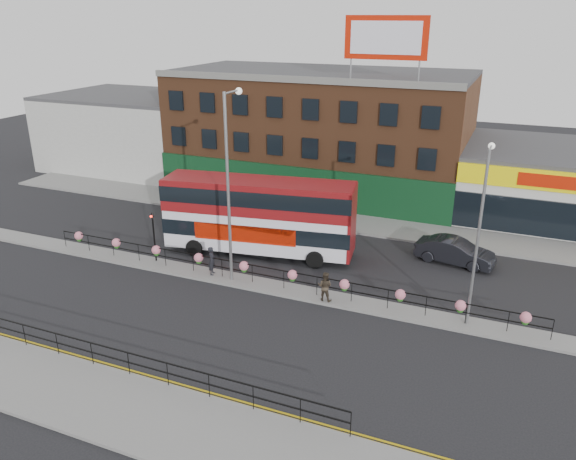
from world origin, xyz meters
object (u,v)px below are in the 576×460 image
at_px(car, 455,251).
at_px(lamp_column_west, 230,172).
at_px(pedestrian_a, 212,261).
at_px(lamp_column_east, 480,223).
at_px(double_decker_bus, 259,209).
at_px(pedestrian_b, 325,286).

distance_m(car, lamp_column_west, 15.12).
relative_size(pedestrian_a, lamp_column_east, 0.19).
bearing_deg(double_decker_bus, car, 15.42).
bearing_deg(lamp_column_west, double_decker_bus, 93.66).
relative_size(pedestrian_a, lamp_column_west, 0.16).
bearing_deg(lamp_column_east, pedestrian_b, -174.62).
bearing_deg(lamp_column_east, pedestrian_a, -179.18).
height_order(car, pedestrian_a, pedestrian_a).
height_order(double_decker_bus, car, double_decker_bus).
height_order(double_decker_bus, lamp_column_east, lamp_column_east).
bearing_deg(pedestrian_a, pedestrian_b, -109.90).
xyz_separation_m(double_decker_bus, lamp_column_west, (0.27, -4.20, 3.55)).
bearing_deg(lamp_column_east, double_decker_bus, 163.43).
xyz_separation_m(car, pedestrian_a, (-13.17, -7.59, 0.23)).
distance_m(double_decker_bus, pedestrian_a, 4.87).
height_order(pedestrian_b, lamp_column_west, lamp_column_west).
relative_size(double_decker_bus, pedestrian_b, 7.53).
bearing_deg(lamp_column_west, pedestrian_a, -177.12).
bearing_deg(pedestrian_b, lamp_column_west, -5.16).
bearing_deg(lamp_column_east, lamp_column_west, -179.40).
height_order(double_decker_bus, pedestrian_a, double_decker_bus).
xyz_separation_m(car, lamp_column_east, (1.62, -7.38, 4.69)).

